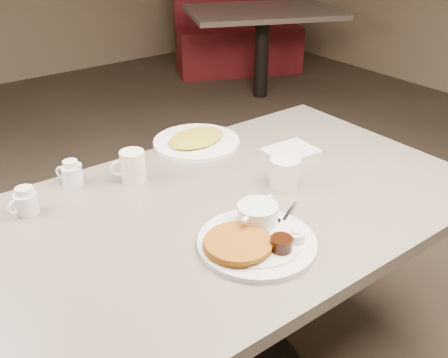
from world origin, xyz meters
TOP-DOWN VIEW (x-y plane):
  - diner_table at (0.00, 0.00)m, footprint 1.50×0.90m
  - main_plate at (-0.06, -0.20)m, footprint 0.40×0.39m
  - coffee_mug_near at (0.20, -0.02)m, footprint 0.14×0.11m
  - napkin at (0.37, 0.12)m, footprint 0.18×0.14m
  - coffee_mug_far at (-0.16, 0.28)m, footprint 0.12×0.10m
  - creamer_left at (-0.48, 0.30)m, footprint 0.09×0.07m
  - creamer_right at (-0.32, 0.38)m, footprint 0.08×0.09m
  - hash_plate at (0.15, 0.39)m, footprint 0.37×0.37m
  - booth_back_right at (2.37, 2.93)m, footprint 1.70×1.81m

SIDE VIEW (x-z plane):
  - booth_back_right at x=2.37m, z-range -0.15..0.97m
  - diner_table at x=0.00m, z-range 0.21..0.96m
  - napkin at x=0.37m, z-range 0.75..0.77m
  - hash_plate at x=0.15m, z-range 0.75..0.78m
  - main_plate at x=-0.06m, z-range 0.74..0.81m
  - creamer_left at x=-0.48m, z-range 0.75..0.83m
  - creamer_right at x=-0.32m, z-range 0.75..0.83m
  - coffee_mug_near at x=0.20m, z-range 0.75..0.84m
  - coffee_mug_far at x=-0.16m, z-range 0.75..0.85m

